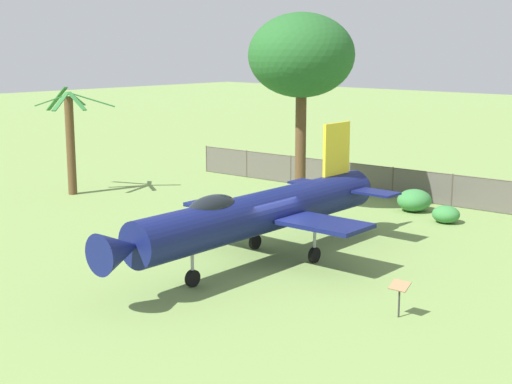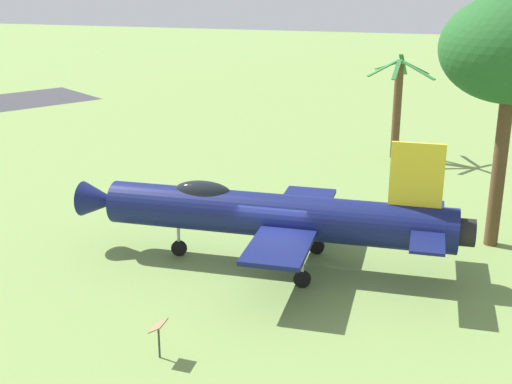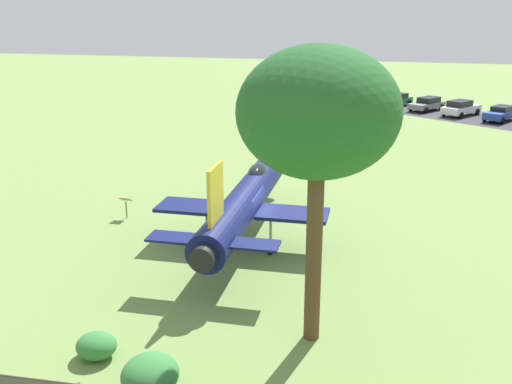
{
  "view_description": "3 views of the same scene",
  "coord_description": "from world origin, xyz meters",
  "views": [
    {
      "loc": [
        -18.4,
        20.63,
        8.27
      ],
      "look_at": [
        1.22,
        -0.92,
        2.47
      ],
      "focal_mm": 52.27,
      "sensor_mm": 36.0,
      "label": 1
    },
    {
      "loc": [
        -22.26,
        -5.79,
        10.48
      ],
      "look_at": [
        1.24,
        1.14,
        2.4
      ],
      "focal_mm": 47.28,
      "sensor_mm": 36.0,
      "label": 2
    },
    {
      "loc": [
        6.94,
        -25.17,
        10.78
      ],
      "look_at": [
        0.2,
        1.38,
        2.06
      ],
      "focal_mm": 40.92,
      "sensor_mm": 36.0,
      "label": 3
    }
  ],
  "objects": [
    {
      "name": "parked_car_gray",
      "position": [
        9.42,
        40.57,
        0.75
      ],
      "size": [
        4.09,
        4.82,
        1.44
      ],
      "rotation": [
        0.0,
        0.0,
        4.12
      ],
      "color": "slate",
      "rests_on": "ground_plane"
    },
    {
      "name": "ground_plane",
      "position": [
        0.0,
        0.0,
        0.0
      ],
      "size": [
        200.0,
        200.0,
        0.0
      ],
      "primitive_type": "plane",
      "color": "#75934C"
    },
    {
      "name": "shrub_near_fence",
      "position": [
        0.37,
        -11.83,
        0.56
      ],
      "size": [
        1.68,
        1.8,
        1.11
      ],
      "color": "#387F3D",
      "rests_on": "ground_plane"
    },
    {
      "name": "parking_strip",
      "position": [
        14.24,
        37.3,
        0.0
      ],
      "size": [
        38.06,
        28.67,
        0.0
      ],
      "primitive_type": "cube",
      "rotation": [
        0.0,
        0.0,
        2.56
      ],
      "color": "#38383D",
      "rests_on": "ground_plane"
    },
    {
      "name": "parked_car_green",
      "position": [
        5.98,
        42.8,
        0.74
      ],
      "size": [
        4.05,
        4.81,
        1.4
      ],
      "rotation": [
        0.0,
        0.0,
        4.12
      ],
      "color": "#1E6B3D",
      "rests_on": "ground_plane"
    },
    {
      "name": "shrub_by_tree",
      "position": [
        -2.04,
        -10.63,
        0.41
      ],
      "size": [
        1.32,
        1.23,
        0.82
      ],
      "color": "#387F3D",
      "rests_on": "ground_plane"
    },
    {
      "name": "shade_tree",
      "position": [
        4.46,
        -7.75,
        7.68
      ],
      "size": [
        5.0,
        5.38,
        9.79
      ],
      "color": "brown",
      "rests_on": "ground_plane"
    },
    {
      "name": "display_jet",
      "position": [
        -0.01,
        0.38,
        2.03
      ],
      "size": [
        8.08,
        14.75,
        5.02
      ],
      "rotation": [
        0.0,
        0.0,
        1.6
      ],
      "color": "#111951",
      "rests_on": "ground_plane"
    },
    {
      "name": "parked_car_white",
      "position": [
        12.7,
        38.19,
        0.82
      ],
      "size": [
        4.32,
        5.02,
        1.6
      ],
      "rotation": [
        0.0,
        0.0,
        0.96
      ],
      "color": "silver",
      "rests_on": "ground_plane"
    },
    {
      "name": "info_plaque",
      "position": [
        -7.0,
        1.57,
        0.85
      ],
      "size": [
        0.61,
        0.41,
        1.14
      ],
      "color": "#333333",
      "rests_on": "ground_plane"
    },
    {
      "name": "parked_car_blue",
      "position": [
        16.29,
        36.06,
        0.77
      ],
      "size": [
        3.7,
        4.6,
        1.46
      ],
      "rotation": [
        0.0,
        0.0,
        4.19
      ],
      "color": "#23429E",
      "rests_on": "ground_plane"
    }
  ]
}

